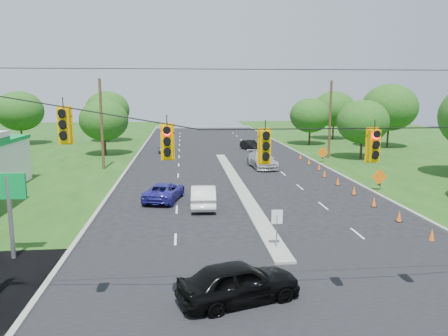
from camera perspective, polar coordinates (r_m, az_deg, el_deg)
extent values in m
plane|color=black|center=(16.83, 11.38, -17.63)|extent=(160.00, 160.00, 0.00)
cube|color=black|center=(16.83, 11.38, -17.63)|extent=(160.00, 14.00, 0.02)
cube|color=gray|center=(45.26, -12.44, -0.14)|extent=(0.25, 110.00, 0.16)
cube|color=gray|center=(47.24, 12.67, 0.27)|extent=(0.25, 110.00, 0.16)
cube|color=gray|center=(36.37, 1.84, -2.35)|extent=(1.00, 34.00, 0.18)
cylinder|color=gray|center=(21.84, 6.89, -8.37)|extent=(0.06, 0.06, 1.80)
cube|color=white|center=(21.61, 6.94, -6.36)|extent=(0.55, 0.04, 0.70)
cylinder|color=black|center=(14.02, 13.54, 6.66)|extent=(24.00, 0.04, 0.04)
cube|color=#FFBA00|center=(13.72, -20.13, 5.21)|extent=(0.34, 0.24, 1.00)
cube|color=#FFBA00|center=(13.34, -7.41, 3.35)|extent=(0.34, 0.24, 1.00)
cube|color=#FFBA00|center=(13.59, 5.37, 2.77)|extent=(0.34, 0.24, 1.00)
cube|color=#FFBA00|center=(14.65, 18.95, 2.79)|extent=(0.34, 0.24, 1.00)
cylinder|color=#422D1C|center=(45.07, -15.69, 5.46)|extent=(0.28, 0.28, 9.00)
cylinder|color=#422D1C|center=(52.21, 13.68, 6.11)|extent=(0.28, 0.28, 9.00)
cylinder|color=gray|center=(22.49, -26.12, -5.87)|extent=(0.20, 0.20, 4.00)
cube|color=#008F36|center=(22.16, -26.41, -2.13)|extent=(1.60, 0.15, 1.20)
cone|color=orange|center=(25.53, 25.51, -7.88)|extent=(0.32, 0.32, 0.70)
cone|color=orange|center=(28.45, 21.91, -5.84)|extent=(0.32, 0.32, 0.70)
cone|color=orange|center=(31.48, 19.00, -4.18)|extent=(0.32, 0.32, 0.70)
cone|color=orange|center=(34.61, 16.63, -2.80)|extent=(0.32, 0.32, 0.70)
cone|color=orange|center=(37.80, 14.65, -1.65)|extent=(0.32, 0.32, 0.70)
cone|color=orange|center=(41.04, 12.99, -0.68)|extent=(0.32, 0.32, 0.70)
cone|color=orange|center=(44.50, 12.31, 0.16)|extent=(0.32, 0.32, 0.70)
cone|color=orange|center=(47.79, 11.05, 0.87)|extent=(0.32, 0.32, 0.70)
cone|color=orange|center=(51.12, 9.94, 1.49)|extent=(0.32, 0.32, 0.70)
cube|color=black|center=(36.42, 19.59, -2.02)|extent=(0.06, 0.58, 0.26)
cube|color=black|center=(36.42, 19.59, -2.02)|extent=(0.06, 0.58, 0.26)
cube|color=orange|center=(36.31, 19.64, -1.09)|extent=(1.27, 0.05, 1.27)
cube|color=black|center=(49.25, 12.75, 1.31)|extent=(0.06, 0.58, 0.26)
cube|color=black|center=(49.25, 12.75, 1.31)|extent=(0.06, 0.58, 0.26)
cube|color=orange|center=(49.16, 12.78, 2.00)|extent=(1.27, 0.05, 1.27)
cylinder|color=black|center=(70.55, -24.92, 3.90)|extent=(0.28, 0.28, 2.88)
ellipsoid|color=#194C14|center=(70.33, -25.13, 6.75)|extent=(6.72, 6.72, 5.76)
cylinder|color=black|center=(55.44, -15.27, 2.88)|extent=(0.28, 0.28, 2.52)
ellipsoid|color=#194C14|center=(55.16, -15.41, 6.06)|extent=(5.88, 5.88, 5.04)
cylinder|color=black|center=(70.47, -14.85, 4.49)|extent=(0.28, 0.28, 2.88)
ellipsoid|color=#194C14|center=(70.24, -14.97, 7.34)|extent=(6.72, 6.72, 5.76)
cylinder|color=black|center=(52.83, 17.48, 2.44)|extent=(0.28, 0.28, 2.52)
ellipsoid|color=#194C14|center=(52.54, 17.66, 5.77)|extent=(5.88, 5.88, 5.04)
cylinder|color=black|center=(65.15, 20.60, 3.92)|extent=(0.28, 0.28, 3.24)
ellipsoid|color=#194C14|center=(64.89, 20.81, 7.40)|extent=(7.56, 7.56, 6.48)
cylinder|color=black|center=(73.73, 14.05, 4.75)|extent=(0.28, 0.28, 2.88)
ellipsoid|color=#194C14|center=(73.51, 14.17, 7.48)|extent=(6.72, 6.72, 5.76)
cylinder|color=black|center=(65.27, 11.10, 4.06)|extent=(0.28, 0.28, 2.52)
ellipsoid|color=#194C14|center=(65.03, 11.19, 6.76)|extent=(5.88, 5.88, 5.04)
imported|color=black|center=(16.70, 1.96, -14.66)|extent=(4.96, 3.16, 1.57)
imported|color=white|center=(29.68, -2.71, -3.66)|extent=(1.81, 4.69, 1.52)
imported|color=navy|center=(31.71, -7.81, -3.04)|extent=(3.22, 5.12, 1.32)
imported|color=#B6B6B6|center=(45.04, 5.01, 1.06)|extent=(2.73, 5.77, 1.63)
imported|color=gray|center=(57.34, -7.50, 2.87)|extent=(2.16, 4.59, 1.52)
imported|color=black|center=(58.95, 3.40, 3.02)|extent=(2.41, 4.14, 1.29)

